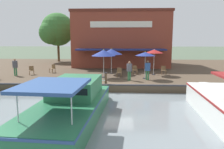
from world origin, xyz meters
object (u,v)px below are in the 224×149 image
cafe_chair_facing_river (135,69)px  person_near_entrance (15,65)px  patio_umbrella_mid_patio_right (111,52)px  cafe_chair_mid_patio (164,70)px  person_at_quay_edge (129,69)px  waterfront_restaurant (121,39)px  tree_behind_restaurant (56,30)px  patio_umbrella_near_quay_edge (104,53)px  motorboat_fourth_along (74,101)px  tree_upstream_bank (134,33)px  patio_umbrella_mid_patio_left (145,54)px  cafe_chair_beside_entrance (31,70)px  motorboat_outer_channel (219,101)px  cafe_chair_under_first_umbrella (119,72)px  patio_umbrella_back_row (154,51)px  mooring_post (106,79)px  cafe_chair_far_corner_seat (53,68)px  person_mid_patio (148,68)px

cafe_chair_facing_river → person_near_entrance: person_near_entrance is taller
patio_umbrella_mid_patio_right → cafe_chair_mid_patio: size_ratio=2.99×
person_at_quay_edge → waterfront_restaurant: bearing=-176.0°
cafe_chair_mid_patio → tree_behind_restaurant: tree_behind_restaurant is taller
patio_umbrella_near_quay_edge → person_at_quay_edge: bearing=60.2°
tree_behind_restaurant → cafe_chair_mid_patio: bearing=49.8°
motorboat_fourth_along → tree_upstream_bank: 23.65m
patio_umbrella_mid_patio_left → tree_upstream_bank: (-14.79, -0.30, 2.26)m
patio_umbrella_mid_patio_left → patio_umbrella_mid_patio_right: 4.15m
cafe_chair_mid_patio → motorboat_fourth_along: motorboat_fourth_along is taller
cafe_chair_beside_entrance → person_at_quay_edge: (2.56, 9.56, 0.54)m
motorboat_outer_channel → motorboat_fourth_along: motorboat_outer_channel is taller
cafe_chair_under_first_umbrella → person_at_quay_edge: 1.94m
patio_umbrella_back_row → mooring_post: 6.85m
patio_umbrella_near_quay_edge → patio_umbrella_mid_patio_left: bearing=83.5°
patio_umbrella_near_quay_edge → tree_upstream_bank: size_ratio=0.36×
cafe_chair_mid_patio → tree_behind_restaurant: size_ratio=0.11×
cafe_chair_mid_patio → tree_upstream_bank: 13.26m
patio_umbrella_near_quay_edge → cafe_chair_far_corner_seat: 6.41m
patio_umbrella_mid_patio_left → patio_umbrella_near_quay_edge: patio_umbrella_near_quay_edge is taller
patio_umbrella_near_quay_edge → cafe_chair_mid_patio: size_ratio=3.01×
patio_umbrella_mid_patio_right → tree_behind_restaurant: 15.08m
patio_umbrella_mid_patio_left → cafe_chair_mid_patio: 3.58m
cafe_chair_under_first_umbrella → mooring_post: size_ratio=0.90×
cafe_chair_beside_entrance → patio_umbrella_back_row: bearing=92.3°
person_at_quay_edge → tree_upstream_bank: 16.09m
patio_umbrella_near_quay_edge → cafe_chair_facing_river: size_ratio=3.01×
patio_umbrella_mid_patio_left → tree_behind_restaurant: 19.14m
cafe_chair_far_corner_seat → person_near_entrance: (2.15, -2.92, 0.55)m
patio_umbrella_mid_patio_right → cafe_chair_facing_river: bearing=83.8°
cafe_chair_mid_patio → patio_umbrella_near_quay_edge: bearing=-71.4°
patio_umbrella_mid_patio_left → cafe_chair_beside_entrance: size_ratio=2.82×
cafe_chair_facing_river → cafe_chair_beside_entrance: size_ratio=1.00×
cafe_chair_far_corner_seat → motorboat_fourth_along: motorboat_fourth_along is taller
waterfront_restaurant → tree_behind_restaurant: tree_behind_restaurant is taller
patio_umbrella_near_quay_edge → tree_upstream_bank: (-14.37, 3.39, 2.20)m
tree_upstream_bank → mooring_post: bearing=-9.5°
patio_umbrella_near_quay_edge → cafe_chair_under_first_umbrella: bearing=102.9°
person_mid_patio → tree_upstream_bank: tree_upstream_bank is taller
mooring_post → tree_behind_restaurant: (-17.30, -9.00, 4.34)m
patio_umbrella_back_row → cafe_chair_under_first_umbrella: patio_umbrella_back_row is taller
cafe_chair_mid_patio → person_near_entrance: bearing=-84.1°
waterfront_restaurant → cafe_chair_mid_patio: bearing=27.3°
patio_umbrella_mid_patio_left → cafe_chair_far_corner_seat: 9.91m
cafe_chair_mid_patio → cafe_chair_beside_entrance: 13.06m
patio_umbrella_back_row → cafe_chair_beside_entrance: 12.17m
cafe_chair_far_corner_seat → cafe_chair_facing_river: size_ratio=1.00×
person_near_entrance → motorboat_outer_channel: motorboat_outer_channel is taller
person_mid_patio → patio_umbrella_mid_patio_right: bearing=-136.2°
patio_umbrella_back_row → motorboat_outer_channel: size_ratio=0.34×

